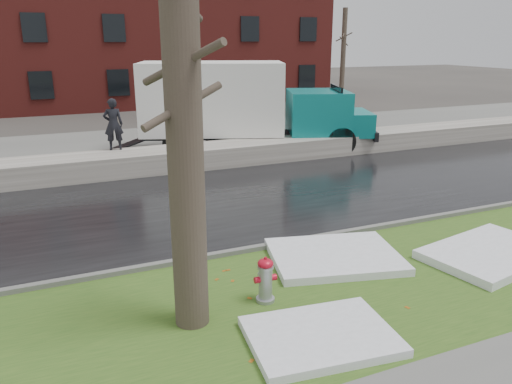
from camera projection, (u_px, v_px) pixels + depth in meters
name	position (u px, v px, depth m)	size (l,w,h in m)	color
ground	(311.00, 264.00, 10.30)	(120.00, 120.00, 0.00)	#47423D
verge	(344.00, 290.00, 9.20)	(60.00, 4.50, 0.04)	#2D4F1A
road	(234.00, 200.00, 14.25)	(60.00, 7.00, 0.03)	black
parking_lot	(165.00, 144.00, 21.71)	(60.00, 9.00, 0.03)	slate
curb	(289.00, 243.00, 11.16)	(60.00, 0.15, 0.14)	slate
snowbank	(192.00, 157.00, 17.83)	(60.00, 1.60, 0.75)	#B7B0A7
brick_building	(133.00, 30.00, 35.90)	(26.00, 12.00, 10.00)	maroon
bg_tree_center	(12.00, 57.00, 29.87)	(1.40, 1.62, 6.50)	brown
bg_tree_right	(343.00, 54.00, 36.40)	(1.40, 1.62, 6.50)	brown
fire_hydrant	(265.00, 278.00, 8.65)	(0.41, 0.35, 0.84)	#96999D
tree	(184.00, 111.00, 7.13)	(1.35, 1.56, 6.81)	brown
box_truck	(240.00, 105.00, 19.98)	(10.62, 5.42, 3.56)	black
worker	(113.00, 124.00, 17.02)	(0.65, 0.42, 1.77)	black
snow_patch_near	(335.00, 256.00, 10.37)	(2.60, 2.00, 0.16)	white
snow_patch_far	(321.00, 336.00, 7.61)	(2.20, 1.60, 0.14)	white
snow_patch_side	(490.00, 253.00, 10.49)	(2.80, 1.80, 0.18)	white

